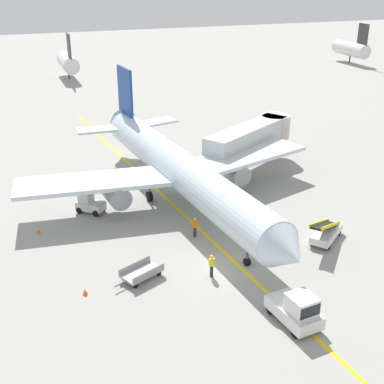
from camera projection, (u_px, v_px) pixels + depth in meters
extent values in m
plane|color=#9E9B93|center=(222.00, 268.00, 37.22)|extent=(300.00, 300.00, 0.00)
cube|color=yellow|center=(206.00, 235.00, 41.75)|extent=(7.84, 79.67, 0.01)
cylinder|color=silver|center=(180.00, 169.00, 45.68)|extent=(6.11, 30.18, 3.30)
cone|color=silver|center=(289.00, 253.00, 32.33)|extent=(3.45, 2.69, 3.23)
cone|color=silver|center=(120.00, 120.00, 59.03)|extent=(3.39, 3.08, 3.14)
cube|color=silver|center=(244.00, 156.00, 50.08)|extent=(13.72, 8.09, 0.36)
cylinder|color=gray|center=(234.00, 172.00, 49.00)|extent=(2.19, 3.36, 1.90)
cube|color=silver|center=(93.00, 182.00, 44.07)|extent=(13.42, 5.86, 0.36)
cylinder|color=gray|center=(116.00, 194.00, 44.30)|extent=(2.19, 3.36, 1.90)
cube|color=navy|center=(125.00, 92.00, 55.59)|extent=(0.66, 4.01, 5.20)
cube|color=silver|center=(153.00, 122.00, 57.93)|extent=(5.57, 3.35, 0.24)
cube|color=silver|center=(101.00, 129.00, 55.52)|extent=(5.29, 2.43, 0.24)
cylinder|color=#4C4C51|center=(248.00, 246.00, 36.96)|extent=(0.20, 0.20, 3.12)
cylinder|color=black|center=(247.00, 262.00, 37.47)|extent=(0.40, 0.59, 0.56)
cylinder|color=#4C4C51|center=(192.00, 178.00, 48.97)|extent=(0.20, 0.20, 3.12)
cylinder|color=black|center=(192.00, 188.00, 49.40)|extent=(0.44, 0.99, 0.96)
cylinder|color=#4C4C51|center=(149.00, 185.00, 47.20)|extent=(0.20, 0.20, 3.12)
cylinder|color=black|center=(150.00, 196.00, 47.63)|extent=(0.44, 0.99, 0.96)
cube|color=black|center=(271.00, 235.00, 33.84)|extent=(2.89, 1.26, 0.60)
cube|color=beige|center=(247.00, 138.00, 53.39)|extent=(11.63, 8.39, 2.50)
cylinder|color=beige|center=(275.00, 126.00, 57.48)|extent=(3.20, 3.20, 2.50)
cylinder|color=#59595B|center=(237.00, 165.00, 53.07)|extent=(0.56, 0.56, 2.35)
cube|color=#333338|center=(236.00, 174.00, 53.45)|extent=(1.80, 1.40, 0.50)
cube|color=silver|center=(294.00, 312.00, 31.37)|extent=(2.28, 3.78, 0.80)
cube|color=silver|center=(302.00, 304.00, 30.47)|extent=(1.68, 1.77, 1.10)
cube|color=black|center=(310.00, 311.00, 29.84)|extent=(1.43, 0.23, 0.77)
cylinder|color=black|center=(317.00, 325.00, 30.83)|extent=(0.28, 0.62, 0.60)
cylinder|color=black|center=(295.00, 333.00, 30.16)|extent=(0.28, 0.62, 0.60)
cylinder|color=black|center=(292.00, 303.00, 32.89)|extent=(0.28, 0.62, 0.60)
cylinder|color=black|center=(270.00, 310.00, 32.22)|extent=(0.28, 0.62, 0.60)
cube|color=silver|center=(91.00, 206.00, 45.37)|extent=(2.65, 2.58, 0.70)
cube|color=silver|center=(86.00, 196.00, 45.15)|extent=(1.50, 1.50, 1.10)
cube|color=black|center=(81.00, 195.00, 45.33)|extent=(0.72, 0.77, 0.77)
cylinder|color=black|center=(79.00, 210.00, 45.32)|extent=(0.59, 0.57, 0.60)
cylinder|color=black|center=(86.00, 205.00, 46.26)|extent=(0.59, 0.57, 0.60)
cylinder|color=black|center=(96.00, 213.00, 44.75)|extent=(0.59, 0.57, 0.60)
cylinder|color=black|center=(103.00, 208.00, 45.69)|extent=(0.59, 0.57, 0.60)
cube|color=silver|center=(326.00, 233.00, 40.77)|extent=(3.92, 3.52, 0.60)
cylinder|color=black|center=(328.00, 246.00, 39.55)|extent=(0.61, 0.54, 0.60)
cylinder|color=black|center=(312.00, 242.00, 40.16)|extent=(0.61, 0.54, 0.60)
cylinder|color=black|center=(339.00, 232.00, 41.63)|extent=(0.61, 0.54, 0.60)
cylinder|color=black|center=(323.00, 228.00, 42.24)|extent=(0.61, 0.54, 0.60)
cube|color=black|center=(325.00, 226.00, 39.92)|extent=(4.50, 3.77, 1.76)
cube|color=yellow|center=(331.00, 226.00, 39.66)|extent=(4.01, 3.14, 1.84)
cube|color=yellow|center=(320.00, 223.00, 40.09)|extent=(4.01, 3.14, 1.84)
cube|color=#A5A5A8|center=(142.00, 273.00, 35.82)|extent=(3.17, 2.53, 0.16)
cube|color=#4C4C51|center=(120.00, 284.00, 34.63)|extent=(0.85, 0.45, 0.08)
cylinder|color=#4C4C51|center=(115.00, 286.00, 34.34)|extent=(0.12, 0.12, 0.05)
cube|color=gray|center=(149.00, 274.00, 35.24)|extent=(2.57, 1.21, 0.50)
cube|color=gray|center=(135.00, 266.00, 36.21)|extent=(2.57, 1.21, 0.50)
cylinder|color=black|center=(136.00, 286.00, 34.86)|extent=(0.38, 0.26, 0.36)
cylinder|color=black|center=(125.00, 279.00, 35.63)|extent=(0.38, 0.26, 0.36)
cylinder|color=black|center=(159.00, 274.00, 36.22)|extent=(0.38, 0.26, 0.36)
cylinder|color=black|center=(148.00, 267.00, 36.99)|extent=(0.38, 0.26, 0.36)
cylinder|color=#26262D|center=(195.00, 232.00, 41.35)|extent=(0.24, 0.24, 0.85)
cube|color=orange|center=(195.00, 224.00, 41.07)|extent=(0.36, 0.22, 0.56)
sphere|color=tan|center=(195.00, 220.00, 40.91)|extent=(0.20, 0.20, 0.20)
sphere|color=yellow|center=(195.00, 219.00, 40.89)|extent=(0.24, 0.24, 0.24)
cylinder|color=#26262D|center=(212.00, 271.00, 36.06)|extent=(0.24, 0.24, 0.85)
cube|color=yellow|center=(212.00, 262.00, 35.78)|extent=(0.36, 0.22, 0.56)
sphere|color=#9E7051|center=(212.00, 257.00, 35.62)|extent=(0.20, 0.20, 0.20)
sphere|color=yellow|center=(212.00, 257.00, 35.60)|extent=(0.24, 0.24, 0.24)
cone|color=orange|center=(241.00, 194.00, 48.66)|extent=(0.36, 0.36, 0.44)
cone|color=orange|center=(38.00, 231.00, 41.95)|extent=(0.36, 0.36, 0.44)
cone|color=orange|center=(85.00, 292.00, 34.11)|extent=(0.36, 0.36, 0.44)
cylinder|color=silver|center=(68.00, 62.00, 98.45)|extent=(3.00, 10.00, 3.00)
cylinder|color=#3F3F3F|center=(69.00, 75.00, 99.37)|extent=(0.30, 0.30, 1.60)
cube|color=#333338|center=(69.00, 46.00, 94.05)|extent=(0.24, 3.20, 4.40)
cylinder|color=silver|center=(351.00, 49.00, 114.32)|extent=(3.00, 10.00, 3.00)
cylinder|color=#3F3F3F|center=(350.00, 60.00, 115.24)|extent=(0.30, 0.30, 1.60)
cube|color=#333338|center=(363.00, 34.00, 109.91)|extent=(0.24, 3.20, 4.40)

